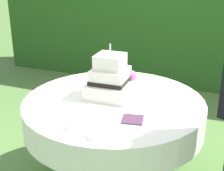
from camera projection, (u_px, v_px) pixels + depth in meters
foliage_hedge at (183, 0)px, 4.47m from camera, size 5.41×0.65×2.33m
cake_table at (114, 113)px, 2.44m from camera, size 1.34×1.34×0.73m
wedding_cake at (111, 80)px, 2.43m from camera, size 0.33×0.34×0.41m
serving_plate_near at (88, 79)px, 2.81m from camera, size 0.14×0.14×0.01m
serving_plate_far at (96, 136)px, 1.90m from camera, size 0.12×0.12×0.01m
serving_plate_left at (74, 125)px, 2.02m from camera, size 0.12×0.12×0.01m
napkin_stack at (133, 119)px, 2.10m from camera, size 0.16×0.16×0.01m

